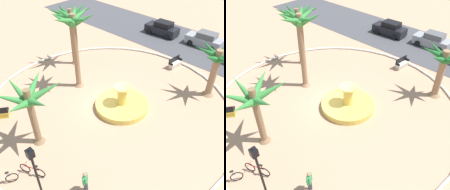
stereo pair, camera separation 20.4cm
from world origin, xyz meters
TOP-DOWN VIEW (x-y plane):
  - ground_plane at (0.00, 0.00)m, footprint 80.00×80.00m
  - plaza_curb at (0.00, 0.00)m, footprint 19.53×19.53m
  - street_asphalt at (0.00, 14.17)m, footprint 48.00×8.00m
  - fountain at (1.09, 0.45)m, footprint 4.12×4.12m
  - palm_tree_near_fountain at (-0.60, -6.01)m, footprint 4.23×4.01m
  - palm_tree_by_curb at (-6.96, 2.37)m, footprint 3.91×4.04m
  - palm_tree_mid_plaza at (-3.64, 0.10)m, footprint 3.61×3.61m
  - palm_tree_far_side at (5.19, 6.72)m, footprint 3.75×3.69m
  - bench_east at (0.75, 8.64)m, footprint 0.64×1.64m
  - lamppost at (3.18, -8.18)m, footprint 0.32×0.32m
  - bicycle_red_frame at (1.38, -7.70)m, footprint 1.59×0.79m
  - bicycle_by_lamppost at (0.76, -9.23)m, footprint 0.74×1.61m
  - person_cyclist_helmet at (4.43, -6.26)m, footprint 0.33×0.48m
  - parked_car_leftmost at (-4.64, 14.21)m, footprint 4.09×2.09m
  - parked_car_second at (0.64, 14.81)m, footprint 4.09×2.10m

SIDE VIEW (x-z plane):
  - ground_plane at x=0.00m, z-range 0.00..0.00m
  - street_asphalt at x=0.00m, z-range 0.00..0.03m
  - plaza_curb at x=0.00m, z-range 0.00..0.20m
  - fountain at x=1.09m, z-range -0.71..1.30m
  - bench_east at x=0.75m, z-range -0.15..0.85m
  - bicycle_red_frame at x=1.38m, z-range -0.09..0.86m
  - bicycle_by_lamppost at x=0.76m, z-range -0.09..0.86m
  - parked_car_leftmost at x=-4.64m, z-range -0.05..1.61m
  - parked_car_second at x=0.64m, z-range -0.05..1.61m
  - person_cyclist_helmet at x=4.43m, z-range 0.09..1.69m
  - lamppost at x=3.18m, z-range 0.36..4.56m
  - palm_tree_far_side at x=5.19m, z-range 0.89..5.27m
  - palm_tree_near_fountain at x=-0.60m, z-range 1.10..5.68m
  - palm_tree_by_curb at x=-6.96m, z-range 1.69..7.41m
  - palm_tree_mid_plaza at x=-3.64m, z-range 1.78..8.45m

